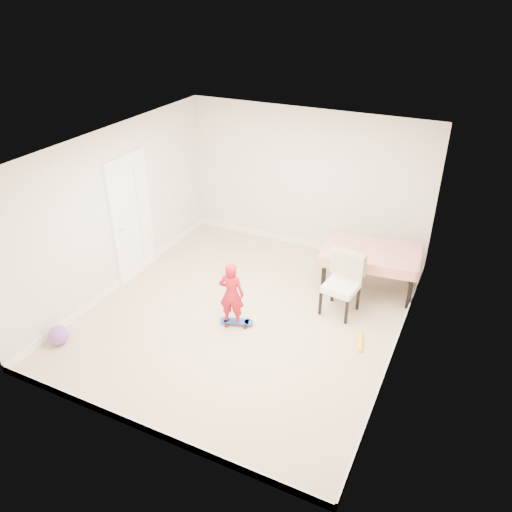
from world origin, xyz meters
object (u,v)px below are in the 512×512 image
at_px(skateboard, 237,323).
at_px(balloon, 58,335).
at_px(dining_table, 369,269).
at_px(dining_chair, 341,285).
at_px(child, 232,296).

distance_m(skateboard, balloon, 2.51).
xyz_separation_m(dining_table, balloon, (-3.52, -3.29, -0.22)).
distance_m(dining_chair, skateboard, 1.65).
bearing_deg(dining_chair, balloon, -136.04).
relative_size(dining_chair, child, 0.96).
xyz_separation_m(dining_chair, skateboard, (-1.26, -0.97, -0.44)).
bearing_deg(balloon, dining_chair, 36.32).
height_order(dining_table, balloon, dining_table).
height_order(dining_table, skateboard, dining_table).
height_order(dining_chair, skateboard, dining_chair).
xyz_separation_m(dining_table, child, (-1.54, -1.85, 0.15)).
distance_m(dining_table, balloon, 4.82).
relative_size(dining_table, balloon, 5.44).
relative_size(skateboard, balloon, 1.79).
height_order(skateboard, balloon, balloon).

